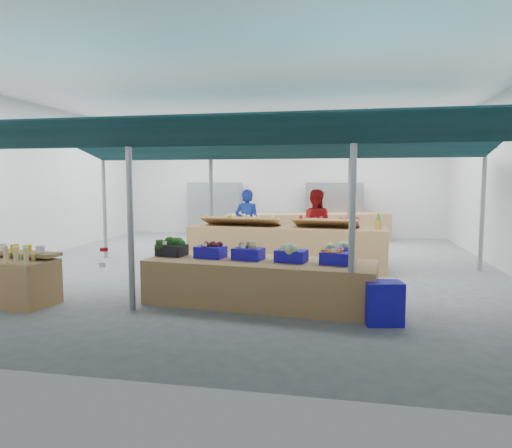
# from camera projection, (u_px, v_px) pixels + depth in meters

# --- Properties ---
(floor) EXTENTS (13.00, 13.00, 0.00)m
(floor) POSITION_uv_depth(u_px,v_px,m) (245.00, 266.00, 11.19)
(floor) COLOR #5E5E61
(floor) RESTS_ON ground
(hall) EXTENTS (13.00, 13.00, 13.00)m
(hall) POSITION_uv_depth(u_px,v_px,m) (256.00, 160.00, 12.34)
(hall) COLOR silver
(hall) RESTS_ON ground
(pole_grid) EXTENTS (10.00, 4.60, 3.00)m
(pole_grid) POSITION_uv_depth(u_px,v_px,m) (262.00, 195.00, 9.17)
(pole_grid) COLOR gray
(pole_grid) RESTS_ON floor
(awnings) EXTENTS (9.50, 7.08, 0.30)m
(awnings) POSITION_uv_depth(u_px,v_px,m) (262.00, 146.00, 9.07)
(awnings) COLOR #0A2A2B
(awnings) RESTS_ON pole_grid
(back_shelving_left) EXTENTS (2.00, 0.50, 2.00)m
(back_shelving_left) POSITION_uv_depth(u_px,v_px,m) (215.00, 209.00, 17.44)
(back_shelving_left) COLOR #B23F33
(back_shelving_left) RESTS_ON floor
(back_shelving_right) EXTENTS (2.00, 0.50, 2.00)m
(back_shelving_right) POSITION_uv_depth(u_px,v_px,m) (334.00, 211.00, 16.57)
(back_shelving_right) COLOR #B23F33
(back_shelving_right) RESTS_ON floor
(bottle_shelf) EXTENTS (1.81, 1.27, 1.04)m
(bottle_shelf) POSITION_uv_depth(u_px,v_px,m) (8.00, 279.00, 7.84)
(bottle_shelf) COLOR olive
(bottle_shelf) RESTS_ON floor
(veg_counter) EXTENTS (3.97, 1.66, 0.75)m
(veg_counter) POSITION_uv_depth(u_px,v_px,m) (260.00, 282.00, 7.79)
(veg_counter) COLOR olive
(veg_counter) RESTS_ON floor
(fruit_counter) EXTENTS (4.72, 1.33, 1.00)m
(fruit_counter) POSITION_uv_depth(u_px,v_px,m) (286.00, 247.00, 10.94)
(fruit_counter) COLOR olive
(fruit_counter) RESTS_ON floor
(far_counter) EXTENTS (5.45, 2.72, 0.97)m
(far_counter) POSITION_uv_depth(u_px,v_px,m) (310.00, 228.00, 15.63)
(far_counter) COLOR olive
(far_counter) RESTS_ON floor
(crate_stack) EXTENTS (0.59, 0.47, 0.64)m
(crate_stack) POSITION_uv_depth(u_px,v_px,m) (383.00, 303.00, 6.66)
(crate_stack) COLOR #160FA4
(crate_stack) RESTS_ON floor
(vendor_left) EXTENTS (0.70, 0.48, 1.87)m
(vendor_left) POSITION_uv_depth(u_px,v_px,m) (247.00, 224.00, 12.21)
(vendor_left) COLOR #1A32A9
(vendor_left) RESTS_ON floor
(vendor_right) EXTENTS (0.94, 0.75, 1.87)m
(vendor_right) POSITION_uv_depth(u_px,v_px,m) (315.00, 225.00, 11.86)
(vendor_right) COLOR #A61416
(vendor_right) RESTS_ON floor
(crate_broccoli) EXTENTS (0.56, 0.45, 0.35)m
(crate_broccoli) POSITION_uv_depth(u_px,v_px,m) (172.00, 247.00, 8.21)
(crate_broccoli) COLOR black
(crate_broccoli) RESTS_ON veg_counter
(crate_beets) EXTENTS (0.56, 0.45, 0.29)m
(crate_beets) POSITION_uv_depth(u_px,v_px,m) (210.00, 250.00, 8.00)
(crate_beets) COLOR #160FA4
(crate_beets) RESTS_ON veg_counter
(crate_celeriac) EXTENTS (0.56, 0.45, 0.31)m
(crate_celeriac) POSITION_uv_depth(u_px,v_px,m) (248.00, 251.00, 7.80)
(crate_celeriac) COLOR #160FA4
(crate_celeriac) RESTS_ON veg_counter
(crate_cabbage) EXTENTS (0.56, 0.45, 0.35)m
(crate_cabbage) POSITION_uv_depth(u_px,v_px,m) (291.00, 252.00, 7.58)
(crate_cabbage) COLOR #160FA4
(crate_cabbage) RESTS_ON veg_counter
(crate_carrots) EXTENTS (0.56, 0.45, 0.29)m
(crate_carrots) POSITION_uv_depth(u_px,v_px,m) (337.00, 257.00, 7.37)
(crate_carrots) COLOR #160FA4
(crate_carrots) RESTS_ON veg_counter
(sparrow) EXTENTS (0.12, 0.09, 0.11)m
(sparrow) POSITION_uv_depth(u_px,v_px,m) (160.00, 243.00, 8.12)
(sparrow) COLOR brown
(sparrow) RESTS_ON crate_broccoli
(pole_ribbon) EXTENTS (0.12, 0.12, 0.28)m
(pole_ribbon) POSITION_uv_depth(u_px,v_px,m) (104.00, 251.00, 6.65)
(pole_ribbon) COLOR #B80C12
(pole_ribbon) RESTS_ON pole_grid
(apple_heap_yellow) EXTENTS (1.96, 0.87, 0.27)m
(apple_heap_yellow) POSITION_uv_depth(u_px,v_px,m) (240.00, 219.00, 11.04)
(apple_heap_yellow) COLOR #997247
(apple_heap_yellow) RESTS_ON fruit_counter
(apple_heap_red) EXTENTS (1.56, 0.84, 0.27)m
(apple_heap_red) POSITION_uv_depth(u_px,v_px,m) (326.00, 221.00, 10.55)
(apple_heap_red) COLOR #997247
(apple_heap_red) RESTS_ON fruit_counter
(pineapple) EXTENTS (0.14, 0.14, 0.39)m
(pineapple) POSITION_uv_depth(u_px,v_px,m) (378.00, 221.00, 10.27)
(pineapple) COLOR #8C6019
(pineapple) RESTS_ON fruit_counter
(crate_extra) EXTENTS (0.50, 0.40, 0.32)m
(crate_extra) POSITION_uv_depth(u_px,v_px,m) (340.00, 251.00, 7.83)
(crate_extra) COLOR #160FA4
(crate_extra) RESTS_ON veg_counter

